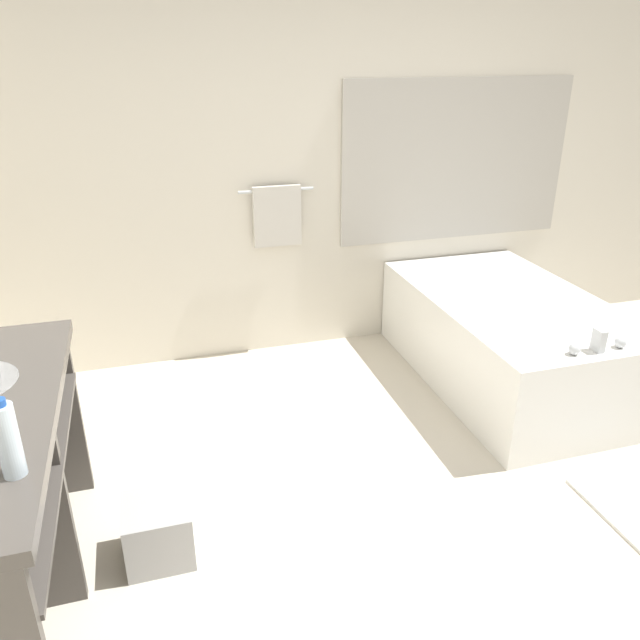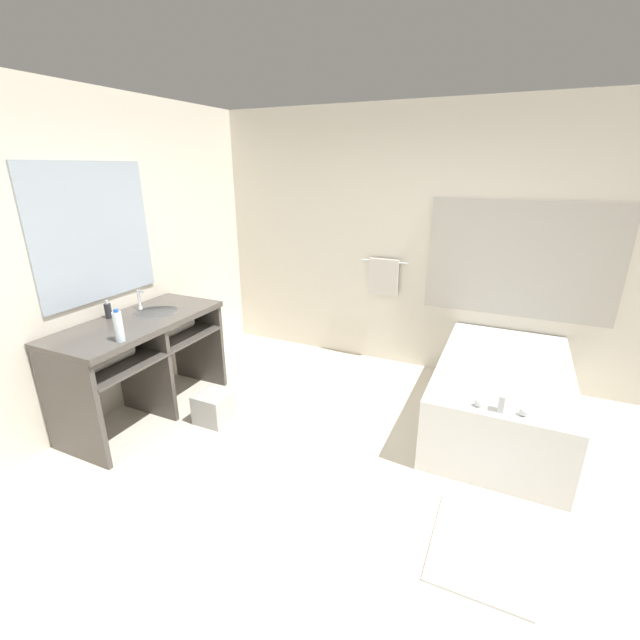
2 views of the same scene
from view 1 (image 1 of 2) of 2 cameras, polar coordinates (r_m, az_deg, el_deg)
ground_plane at (r=2.95m, az=12.86°, el=-20.01°), size 16.00×16.00×0.00m
wall_back_with_blinds at (r=4.26m, az=0.23°, el=14.80°), size 7.40×0.13×2.70m
bathtub at (r=4.17m, az=16.81°, el=-1.32°), size 1.02×1.75×0.69m
water_bottle_1 at (r=1.95m, az=-26.64°, el=-9.78°), size 0.06×0.06×0.25m
waste_bin at (r=2.87m, az=-14.57°, el=-18.14°), size 0.28×0.28×0.26m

